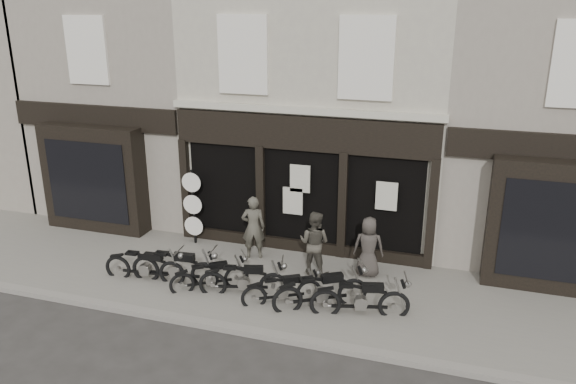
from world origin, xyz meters
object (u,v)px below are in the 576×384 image
(man_left, at_px, (253,227))
(advert_sign_post, at_px, (193,210))
(motorcycle_3, at_px, (244,283))
(motorcycle_5, at_px, (322,294))
(motorcycle_2, at_px, (211,278))
(man_right, at_px, (368,247))
(motorcycle_0, at_px, (146,269))
(motorcycle_6, at_px, (361,302))
(man_centre, at_px, (314,243))
(motorcycle_1, at_px, (176,270))
(motorcycle_4, at_px, (283,292))

(man_left, height_order, advert_sign_post, advert_sign_post)
(motorcycle_3, bearing_deg, motorcycle_5, -15.69)
(motorcycle_2, height_order, man_right, man_right)
(motorcycle_0, distance_m, motorcycle_6, 5.41)
(motorcycle_5, height_order, motorcycle_6, motorcycle_5)
(motorcycle_0, xyz_separation_m, man_right, (5.22, 1.89, 0.49))
(man_left, bearing_deg, man_right, 159.67)
(man_left, relative_size, man_right, 1.12)
(man_centre, bearing_deg, motorcycle_1, 34.00)
(man_right, bearing_deg, motorcycle_2, 20.44)
(motorcycle_4, bearing_deg, man_centre, 49.47)
(motorcycle_4, bearing_deg, man_left, 96.14)
(motorcycle_4, distance_m, advert_sign_post, 4.27)
(motorcycle_1, bearing_deg, motorcycle_0, -176.93)
(motorcycle_0, bearing_deg, man_centre, 17.20)
(motorcycle_3, distance_m, motorcycle_4, 1.00)
(motorcycle_2, xyz_separation_m, motorcycle_4, (1.87, -0.10, -0.01))
(motorcycle_3, relative_size, motorcycle_5, 1.02)
(motorcycle_0, relative_size, motorcycle_4, 1.24)
(motorcycle_1, bearing_deg, motorcycle_3, -7.03)
(motorcycle_0, height_order, motorcycle_6, motorcycle_6)
(motorcycle_0, height_order, motorcycle_3, motorcycle_0)
(motorcycle_5, bearing_deg, man_centre, 79.19)
(motorcycle_5, bearing_deg, motorcycle_6, -36.80)
(motorcycle_1, xyz_separation_m, man_right, (4.44, 1.77, 0.47))
(motorcycle_2, distance_m, motorcycle_6, 3.69)
(motorcycle_3, bearing_deg, man_right, 19.53)
(motorcycle_5, height_order, man_centre, man_centre)
(motorcycle_3, relative_size, advert_sign_post, 0.89)
(motorcycle_4, bearing_deg, motorcycle_0, 149.60)
(motorcycle_1, height_order, advert_sign_post, advert_sign_post)
(motorcycle_0, height_order, man_left, man_left)
(motorcycle_4, xyz_separation_m, man_right, (1.63, 1.91, 0.54))
(man_left, bearing_deg, motorcycle_2, 61.10)
(advert_sign_post, bearing_deg, motorcycle_2, -58.31)
(motorcycle_0, xyz_separation_m, motorcycle_5, (4.49, 0.05, 0.02))
(motorcycle_4, bearing_deg, motorcycle_3, 144.63)
(motorcycle_0, distance_m, advert_sign_post, 2.49)
(motorcycle_0, xyz_separation_m, motorcycle_2, (1.73, 0.08, -0.04))
(motorcycle_0, relative_size, man_right, 1.38)
(motorcycle_1, height_order, motorcycle_6, motorcycle_1)
(motorcycle_2, height_order, advert_sign_post, advert_sign_post)
(motorcycle_1, relative_size, motorcycle_6, 1.05)
(motorcycle_1, relative_size, motorcycle_3, 1.10)
(man_right, bearing_deg, motorcycle_5, 61.42)
(motorcycle_2, xyz_separation_m, advert_sign_post, (-1.57, 2.31, 0.76))
(motorcycle_3, bearing_deg, motorcycle_0, 166.28)
(motorcycle_4, height_order, man_left, man_left)
(motorcycle_1, relative_size, advert_sign_post, 0.99)
(motorcycle_0, relative_size, motorcycle_1, 0.94)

